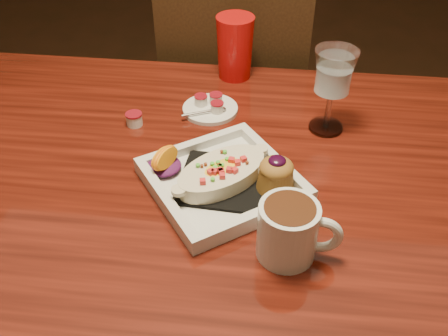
# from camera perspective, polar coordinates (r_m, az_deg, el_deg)

# --- Properties ---
(table) EXTENTS (1.50, 0.90, 0.75)m
(table) POSITION_cam_1_polar(r_m,az_deg,el_deg) (0.99, -2.27, -5.61)
(table) COLOR maroon
(table) RESTS_ON floor
(chair_far) EXTENTS (0.42, 0.42, 0.93)m
(chair_far) POSITION_cam_1_polar(r_m,az_deg,el_deg) (1.57, 1.32, 6.81)
(chair_far) COLOR black
(chair_far) RESTS_ON floor
(plate) EXTENTS (0.34, 0.34, 0.08)m
(plate) POSITION_cam_1_polar(r_m,az_deg,el_deg) (0.89, 0.45, -1.03)
(plate) COLOR silver
(plate) RESTS_ON table
(coffee_mug) EXTENTS (0.13, 0.09, 0.10)m
(coffee_mug) POSITION_cam_1_polar(r_m,az_deg,el_deg) (0.76, 7.54, -6.95)
(coffee_mug) COLOR silver
(coffee_mug) RESTS_ON table
(goblet) EXTENTS (0.09, 0.09, 0.18)m
(goblet) POSITION_cam_1_polar(r_m,az_deg,el_deg) (1.01, 12.41, 10.19)
(goblet) COLOR silver
(goblet) RESTS_ON table
(saucer) EXTENTS (0.12, 0.12, 0.08)m
(saucer) POSITION_cam_1_polar(r_m,az_deg,el_deg) (1.11, -1.62, 6.96)
(saucer) COLOR silver
(saucer) RESTS_ON table
(creamer_loose) EXTENTS (0.04, 0.04, 0.03)m
(creamer_loose) POSITION_cam_1_polar(r_m,az_deg,el_deg) (1.08, -10.22, 5.53)
(creamer_loose) COLOR silver
(creamer_loose) RESTS_ON table
(red_tumbler) EXTENTS (0.09, 0.09, 0.15)m
(red_tumbler) POSITION_cam_1_polar(r_m,az_deg,el_deg) (1.21, 1.26, 13.60)
(red_tumbler) COLOR #BA0D0D
(red_tumbler) RESTS_ON table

